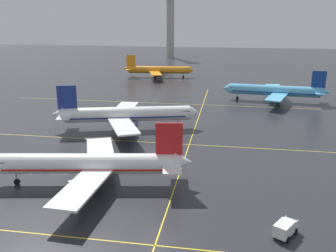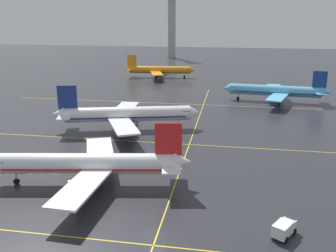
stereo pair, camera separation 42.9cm
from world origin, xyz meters
TOP-DOWN VIEW (x-y plane):
  - ground_plane at (0.00, 0.00)m, footprint 600.00×600.00m
  - airliner_front_gate at (-14.83, 14.02)m, footprint 36.33×30.98m
  - airliner_second_row at (-17.56, 46.94)m, footprint 37.54×31.97m
  - airliner_third_row at (23.86, 86.81)m, footprint 35.41×30.41m
  - airliner_far_left_stand at (-25.22, 130.01)m, footprint 33.48×28.74m
  - taxiway_markings at (0.00, 37.98)m, footprint 131.14×131.92m
  - service_truck_red_van at (16.99, 3.20)m, footprint 3.71×4.47m
  - control_tower at (-32.97, 214.38)m, footprint 8.82×8.82m

SIDE VIEW (x-z plane):
  - ground_plane at x=0.00m, z-range 0.00..0.00m
  - taxiway_markings at x=0.00m, z-range 0.00..0.01m
  - service_truck_red_van at x=16.99m, z-range 0.13..2.23m
  - airliner_far_left_stand at x=-25.22m, z-range -1.65..8.75m
  - airliner_third_row at x=23.86m, z-range -1.74..9.26m
  - airliner_front_gate at x=-14.83m, z-range -1.79..9.52m
  - airliner_second_row at x=-17.56m, z-range -1.87..9.94m
  - control_tower at x=-32.97m, z-range 3.19..47.58m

